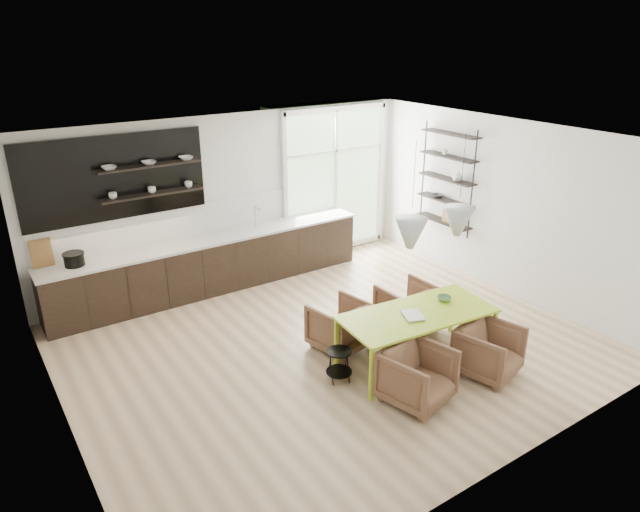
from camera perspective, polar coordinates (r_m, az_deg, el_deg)
The scene contains 11 objects.
room at distance 8.78m, azimuth 0.14°, elevation 3.59°, with size 7.02×6.01×2.91m.
kitchen_run at distance 9.84m, azimuth -11.31°, elevation -0.13°, with size 5.54×0.69×2.75m.
right_shelving at distance 10.52m, azimuth 12.65°, elevation 7.27°, with size 0.26×1.22×1.90m.
dining_table at distance 7.62m, azimuth 9.72°, elevation -5.96°, with size 2.14×1.12×0.75m.
armchair_back_left at distance 8.04m, azimuth 2.05°, elevation -6.98°, with size 0.73×0.75×0.68m, color brown.
armchair_back_right at distance 8.60m, azimuth 8.77°, elevation -5.09°, with size 0.76×0.78×0.71m, color brown.
armchair_front_left at distance 7.06m, azimuth 9.68°, elevation -11.74°, with size 0.74×0.77×0.70m, color brown.
armchair_front_right at distance 7.77m, azimuth 16.51°, elevation -9.08°, with size 0.72×0.74×0.68m, color brown.
wire_stool at distance 7.38m, azimuth 1.92°, elevation -10.47°, with size 0.34×0.34×0.43m.
table_book at distance 7.45m, azimuth 8.39°, elevation -5.99°, with size 0.24×0.32×0.03m, color white.
table_bowl at distance 7.98m, azimuth 12.32°, elevation -4.17°, with size 0.19×0.19×0.06m, color #538657.
Camera 1 is at (-4.08, -5.80, 4.24)m, focal length 32.00 mm.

